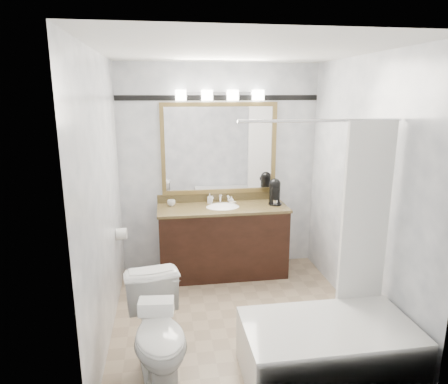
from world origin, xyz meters
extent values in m
cube|color=#9C8569|center=(0.00, 0.00, -0.01)|extent=(2.40, 2.60, 0.01)
cube|color=white|center=(0.00, 0.00, 2.50)|extent=(2.40, 2.60, 0.01)
cube|color=white|center=(0.00, 1.30, 1.25)|extent=(2.40, 0.01, 2.50)
cube|color=white|center=(0.00, -1.30, 1.25)|extent=(2.40, 0.01, 2.50)
cube|color=white|center=(-1.20, 0.00, 1.25)|extent=(0.01, 2.60, 2.50)
cube|color=white|center=(1.20, 0.00, 1.25)|extent=(0.01, 2.60, 2.50)
cube|color=black|center=(0.00, 1.01, 0.41)|extent=(1.50, 0.55, 0.82)
cube|color=olive|center=(0.00, 1.01, 0.83)|extent=(1.53, 0.58, 0.03)
cube|color=olive|center=(0.00, 1.29, 0.90)|extent=(1.53, 0.03, 0.10)
ellipsoid|color=white|center=(0.00, 1.01, 0.82)|extent=(0.44, 0.34, 0.14)
cube|color=olive|center=(0.00, 1.28, 2.02)|extent=(1.40, 0.04, 0.05)
cube|color=olive|center=(0.00, 1.28, 0.97)|extent=(1.40, 0.04, 0.05)
cube|color=olive|center=(-0.68, 1.28, 1.50)|extent=(0.05, 0.04, 1.00)
cube|color=olive|center=(0.68, 1.28, 1.50)|extent=(0.05, 0.04, 1.00)
cube|color=white|center=(0.00, 1.29, 1.50)|extent=(1.30, 0.01, 1.00)
cube|color=silver|center=(0.00, 1.27, 2.15)|extent=(0.90, 0.05, 0.03)
cube|color=white|center=(-0.45, 1.22, 2.13)|extent=(0.12, 0.12, 0.12)
cube|color=white|center=(-0.15, 1.22, 2.13)|extent=(0.12, 0.12, 0.12)
cube|color=white|center=(0.15, 1.22, 2.13)|extent=(0.12, 0.12, 0.12)
cube|color=white|center=(0.45, 1.22, 2.13)|extent=(0.12, 0.12, 0.12)
cube|color=black|center=(0.00, 1.29, 2.10)|extent=(2.40, 0.01, 0.06)
cube|color=white|center=(0.53, -0.92, 0.23)|extent=(1.30, 0.72, 0.45)
cylinder|color=silver|center=(0.53, -0.54, 1.95)|extent=(1.30, 0.02, 0.02)
cube|color=white|center=(0.95, -0.55, 1.18)|extent=(0.40, 0.04, 1.55)
cylinder|color=white|center=(-1.14, 0.66, 0.70)|extent=(0.11, 0.12, 0.12)
imported|color=white|center=(-0.75, -0.76, 0.39)|extent=(0.56, 0.83, 0.78)
cube|color=white|center=(-0.75, -1.12, 0.83)|extent=(0.23, 0.14, 0.09)
cylinder|color=black|center=(0.64, 1.02, 0.86)|extent=(0.16, 0.16, 0.02)
cylinder|color=black|center=(0.64, 1.07, 0.97)|extent=(0.13, 0.13, 0.23)
sphere|color=black|center=(0.64, 1.07, 1.09)|extent=(0.14, 0.14, 0.14)
cube|color=black|center=(0.63, 1.00, 1.05)|extent=(0.10, 0.10, 0.04)
cylinder|color=silver|center=(0.63, 1.00, 0.89)|extent=(0.05, 0.05, 0.05)
imported|color=white|center=(-0.60, 1.15, 0.89)|extent=(0.09, 0.09, 0.07)
imported|color=white|center=(-0.13, 1.19, 0.91)|extent=(0.07, 0.07, 0.12)
imported|color=white|center=(0.13, 1.18, 0.89)|extent=(0.08, 0.08, 0.08)
cube|color=beige|center=(0.14, 1.13, 0.86)|extent=(0.08, 0.07, 0.02)
camera|label=1|loc=(-0.66, -3.46, 2.15)|focal=32.00mm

